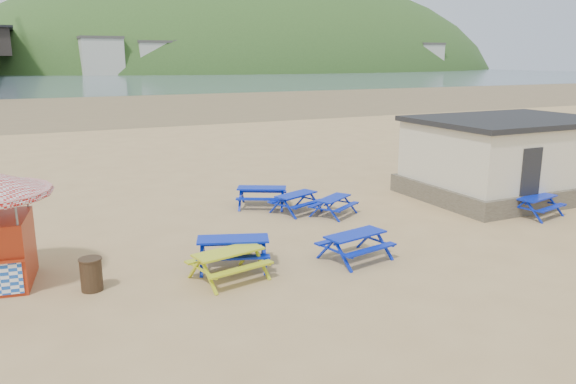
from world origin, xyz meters
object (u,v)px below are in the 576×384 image
picnic_table_blue_a (296,203)px  amenity_block (507,157)px  litter_bin (91,274)px  picnic_table_yellow (229,265)px  picnic_table_blue_b (262,197)px

picnic_table_blue_a → amenity_block: (8.85, -1.31, 1.22)m
picnic_table_blue_a → litter_bin: 8.64m
picnic_table_yellow → litter_bin: size_ratio=2.50×
amenity_block → picnic_table_yellow: bearing=-164.7°
picnic_table_blue_b → litter_bin: bearing=-113.5°
picnic_table_blue_a → picnic_table_blue_b: (-0.83, 1.23, 0.03)m
litter_bin → amenity_block: size_ratio=0.11×
picnic_table_yellow → litter_bin: bearing=155.2°
picnic_table_yellow → amenity_block: 13.73m
picnic_table_blue_a → litter_bin: bearing=-172.6°
picnic_table_blue_a → picnic_table_yellow: picnic_table_yellow is taller
picnic_table_blue_a → picnic_table_blue_b: size_ratio=0.89×
picnic_table_blue_b → picnic_table_yellow: picnic_table_blue_b is taller
picnic_table_yellow → amenity_block: size_ratio=0.27×
amenity_block → picnic_table_blue_a: bearing=171.6°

